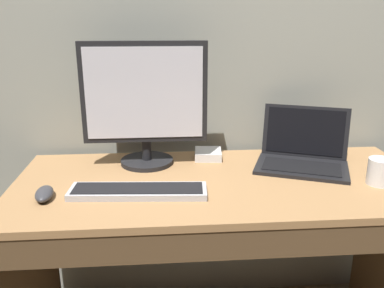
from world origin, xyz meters
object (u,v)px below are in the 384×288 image
object	(u,v)px
laptop_black	(303,153)
coffee_mug	(381,172)
external_monitor	(145,101)
wired_keyboard	(138,191)
computer_mouse	(44,194)
external_drive_box	(208,154)

from	to	relation	value
laptop_black	coffee_mug	xyz separation A→B (m)	(0.21, -0.21, -0.00)
external_monitor	wired_keyboard	distance (m)	0.38
computer_mouse	laptop_black	bearing A→B (deg)	7.60
laptop_black	computer_mouse	distance (m)	0.98
external_monitor	external_drive_box	bearing A→B (deg)	13.00
external_drive_box	coffee_mug	bearing A→B (deg)	-29.05
external_monitor	wired_keyboard	bearing A→B (deg)	-94.38
computer_mouse	coffee_mug	bearing A→B (deg)	-5.10
computer_mouse	external_drive_box	world-z (taller)	same
laptop_black	external_drive_box	size ratio (longest dim) A/B	3.60
external_drive_box	laptop_black	bearing A→B (deg)	-16.76
laptop_black	coffee_mug	world-z (taller)	laptop_black
laptop_black	external_monitor	size ratio (longest dim) A/B	0.87
external_monitor	external_drive_box	distance (m)	0.36
external_monitor	computer_mouse	xyz separation A→B (m)	(-0.33, -0.29, -0.24)
computer_mouse	external_drive_box	size ratio (longest dim) A/B	0.99
laptop_black	external_monitor	distance (m)	0.66
wired_keyboard	computer_mouse	bearing A→B (deg)	-178.27
wired_keyboard	external_drive_box	size ratio (longest dim) A/B	3.98
external_drive_box	coffee_mug	distance (m)	0.66
external_monitor	coffee_mug	xyz separation A→B (m)	(0.83, -0.26, -0.21)
external_monitor	wired_keyboard	xyz separation A→B (m)	(-0.02, -0.28, -0.25)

